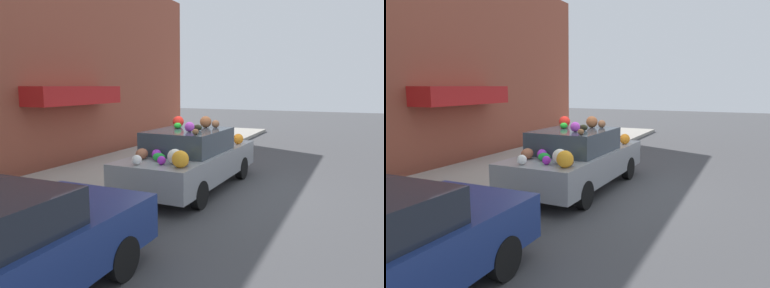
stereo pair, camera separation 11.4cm
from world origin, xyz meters
TOP-DOWN VIEW (x-y plane):
  - ground_plane at (0.00, 0.00)m, footprint 60.00×60.00m
  - sidewalk_curb at (0.00, 2.70)m, footprint 24.00×3.20m
  - building_facade at (0.04, 4.92)m, footprint 18.00×1.20m
  - fire_hydrant at (2.04, 1.73)m, footprint 0.20×0.20m
  - art_car at (-0.04, 0.01)m, footprint 4.46×1.85m

SIDE VIEW (x-z plane):
  - ground_plane at x=0.00m, z-range 0.00..0.00m
  - sidewalk_curb at x=0.00m, z-range 0.00..0.14m
  - fire_hydrant at x=2.04m, z-range 0.14..0.84m
  - art_car at x=-0.04m, z-range -0.11..1.62m
  - building_facade at x=0.04m, z-range -0.05..6.39m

